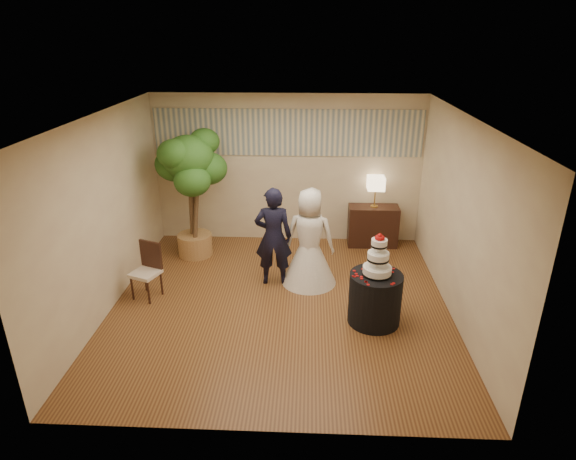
{
  "coord_description": "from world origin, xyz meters",
  "views": [
    {
      "loc": [
        0.4,
        -6.26,
        3.84
      ],
      "look_at": [
        0.1,
        0.4,
        1.05
      ],
      "focal_mm": 30.0,
      "sensor_mm": 36.0,
      "label": 1
    }
  ],
  "objects_px": {
    "cake_table": "(375,298)",
    "side_chair": "(145,272)",
    "wedding_cake": "(378,254)",
    "table_lamp": "(375,192)",
    "ficus_tree": "(191,194)",
    "console": "(373,226)",
    "groom": "(273,237)",
    "bride": "(310,237)"
  },
  "relations": [
    {
      "from": "ficus_tree",
      "to": "table_lamp",
      "type": "bearing_deg",
      "value": 10.2
    },
    {
      "from": "console",
      "to": "wedding_cake",
      "type": "bearing_deg",
      "value": -95.87
    },
    {
      "from": "groom",
      "to": "wedding_cake",
      "type": "relative_size",
      "value": 2.66
    },
    {
      "from": "bride",
      "to": "cake_table",
      "type": "bearing_deg",
      "value": 139.27
    },
    {
      "from": "table_lamp",
      "to": "side_chair",
      "type": "xyz_separation_m",
      "value": [
        -3.69,
        -2.14,
        -0.63
      ]
    },
    {
      "from": "cake_table",
      "to": "wedding_cake",
      "type": "distance_m",
      "value": 0.68
    },
    {
      "from": "cake_table",
      "to": "wedding_cake",
      "type": "bearing_deg",
      "value": -90.0
    },
    {
      "from": "bride",
      "to": "console",
      "type": "bearing_deg",
      "value": -118.22
    },
    {
      "from": "cake_table",
      "to": "side_chair",
      "type": "bearing_deg",
      "value": 171.36
    },
    {
      "from": "bride",
      "to": "ficus_tree",
      "type": "xyz_separation_m",
      "value": [
        -2.09,
        0.95,
        0.36
      ]
    },
    {
      "from": "cake_table",
      "to": "console",
      "type": "xyz_separation_m",
      "value": [
        0.28,
        2.66,
        0.01
      ]
    },
    {
      "from": "wedding_cake",
      "to": "ficus_tree",
      "type": "height_order",
      "value": "ficus_tree"
    },
    {
      "from": "wedding_cake",
      "to": "console",
      "type": "bearing_deg",
      "value": 84.0
    },
    {
      "from": "console",
      "to": "side_chair",
      "type": "relative_size",
      "value": 1.06
    },
    {
      "from": "cake_table",
      "to": "wedding_cake",
      "type": "xyz_separation_m",
      "value": [
        0.0,
        -0.0,
        0.68
      ]
    },
    {
      "from": "wedding_cake",
      "to": "side_chair",
      "type": "distance_m",
      "value": 3.51
    },
    {
      "from": "wedding_cake",
      "to": "table_lamp",
      "type": "distance_m",
      "value": 2.67
    },
    {
      "from": "ficus_tree",
      "to": "console",
      "type": "bearing_deg",
      "value": 10.2
    },
    {
      "from": "cake_table",
      "to": "ficus_tree",
      "type": "xyz_separation_m",
      "value": [
        -3.01,
        2.07,
        0.79
      ]
    },
    {
      "from": "bride",
      "to": "console",
      "type": "height_order",
      "value": "bride"
    },
    {
      "from": "cake_table",
      "to": "console",
      "type": "distance_m",
      "value": 2.67
    },
    {
      "from": "console",
      "to": "ficus_tree",
      "type": "distance_m",
      "value": 3.43
    },
    {
      "from": "groom",
      "to": "side_chair",
      "type": "bearing_deg",
      "value": 14.7
    },
    {
      "from": "cake_table",
      "to": "console",
      "type": "height_order",
      "value": "console"
    },
    {
      "from": "bride",
      "to": "wedding_cake",
      "type": "distance_m",
      "value": 1.47
    },
    {
      "from": "bride",
      "to": "console",
      "type": "xyz_separation_m",
      "value": [
        1.2,
        1.54,
        -0.41
      ]
    },
    {
      "from": "groom",
      "to": "console",
      "type": "height_order",
      "value": "groom"
    },
    {
      "from": "side_chair",
      "to": "cake_table",
      "type": "bearing_deg",
      "value": 12.64
    },
    {
      "from": "bride",
      "to": "ficus_tree",
      "type": "relative_size",
      "value": 0.69
    },
    {
      "from": "bride",
      "to": "side_chair",
      "type": "xyz_separation_m",
      "value": [
        -2.49,
        -0.6,
        -0.36
      ]
    },
    {
      "from": "wedding_cake",
      "to": "groom",
      "type": "bearing_deg",
      "value": 144.23
    },
    {
      "from": "console",
      "to": "table_lamp",
      "type": "xyz_separation_m",
      "value": [
        0.0,
        0.0,
        0.68
      ]
    },
    {
      "from": "bride",
      "to": "table_lamp",
      "type": "bearing_deg",
      "value": -118.22
    },
    {
      "from": "bride",
      "to": "table_lamp",
      "type": "xyz_separation_m",
      "value": [
        1.2,
        1.54,
        0.27
      ]
    },
    {
      "from": "cake_table",
      "to": "console",
      "type": "relative_size",
      "value": 0.8
    },
    {
      "from": "wedding_cake",
      "to": "table_lamp",
      "type": "xyz_separation_m",
      "value": [
        0.28,
        2.66,
        0.01
      ]
    },
    {
      "from": "cake_table",
      "to": "side_chair",
      "type": "xyz_separation_m",
      "value": [
        -3.41,
        0.52,
        0.06
      ]
    },
    {
      "from": "cake_table",
      "to": "ficus_tree",
      "type": "height_order",
      "value": "ficus_tree"
    },
    {
      "from": "console",
      "to": "table_lamp",
      "type": "height_order",
      "value": "table_lamp"
    },
    {
      "from": "console",
      "to": "side_chair",
      "type": "height_order",
      "value": "side_chair"
    },
    {
      "from": "groom",
      "to": "ficus_tree",
      "type": "bearing_deg",
      "value": -34.64
    },
    {
      "from": "table_lamp",
      "to": "bride",
      "type": "bearing_deg",
      "value": -127.91
    }
  ]
}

